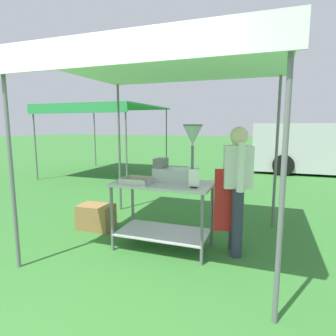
{
  "coord_description": "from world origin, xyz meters",
  "views": [
    {
      "loc": [
        1.5,
        -2.05,
        1.63
      ],
      "look_at": [
        0.22,
        1.51,
        1.05
      ],
      "focal_mm": 30.19,
      "sensor_mm": 36.0,
      "label": 1
    }
  ],
  "objects_px": {
    "donut_fryer": "(180,162)",
    "menu_sign": "(194,180)",
    "donut_tray": "(137,181)",
    "van_silver": "(334,148)",
    "donut_cart": "(163,201)",
    "stall_canopy": "(165,68)",
    "neighbour_tent": "(105,108)",
    "supply_crate": "(96,217)",
    "vendor": "(237,184)"
  },
  "relations": [
    {
      "from": "vendor",
      "to": "van_silver",
      "type": "xyz_separation_m",
      "value": [
        2.42,
        7.28,
        -0.03
      ]
    },
    {
      "from": "stall_canopy",
      "to": "donut_tray",
      "type": "distance_m",
      "value": 1.47
    },
    {
      "from": "donut_tray",
      "to": "van_silver",
      "type": "relative_size",
      "value": 0.07
    },
    {
      "from": "donut_fryer",
      "to": "vendor",
      "type": "relative_size",
      "value": 0.46
    },
    {
      "from": "vendor",
      "to": "supply_crate",
      "type": "height_order",
      "value": "vendor"
    },
    {
      "from": "menu_sign",
      "to": "donut_fryer",
      "type": "bearing_deg",
      "value": 133.91
    },
    {
      "from": "stall_canopy",
      "to": "donut_tray",
      "type": "relative_size",
      "value": 7.61
    },
    {
      "from": "supply_crate",
      "to": "vendor",
      "type": "bearing_deg",
      "value": -3.54
    },
    {
      "from": "menu_sign",
      "to": "vendor",
      "type": "distance_m",
      "value": 0.58
    },
    {
      "from": "neighbour_tent",
      "to": "donut_fryer",
      "type": "bearing_deg",
      "value": -49.32
    },
    {
      "from": "donut_cart",
      "to": "neighbour_tent",
      "type": "distance_m",
      "value": 6.19
    },
    {
      "from": "stall_canopy",
      "to": "donut_fryer",
      "type": "height_order",
      "value": "stall_canopy"
    },
    {
      "from": "van_silver",
      "to": "vendor",
      "type": "bearing_deg",
      "value": -108.39
    },
    {
      "from": "stall_canopy",
      "to": "neighbour_tent",
      "type": "xyz_separation_m",
      "value": [
        -3.75,
        4.59,
        -0.17
      ]
    },
    {
      "from": "donut_cart",
      "to": "vendor",
      "type": "height_order",
      "value": "vendor"
    },
    {
      "from": "stall_canopy",
      "to": "van_silver",
      "type": "bearing_deg",
      "value": 65.55
    },
    {
      "from": "stall_canopy",
      "to": "supply_crate",
      "type": "height_order",
      "value": "stall_canopy"
    },
    {
      "from": "neighbour_tent",
      "to": "van_silver",
      "type": "bearing_deg",
      "value": 21.25
    },
    {
      "from": "supply_crate",
      "to": "van_silver",
      "type": "bearing_deg",
      "value": 57.32
    },
    {
      "from": "vendor",
      "to": "van_silver",
      "type": "relative_size",
      "value": 0.31
    },
    {
      "from": "donut_cart",
      "to": "van_silver",
      "type": "height_order",
      "value": "van_silver"
    },
    {
      "from": "menu_sign",
      "to": "van_silver",
      "type": "relative_size",
      "value": 0.04
    },
    {
      "from": "donut_cart",
      "to": "van_silver",
      "type": "relative_size",
      "value": 0.25
    },
    {
      "from": "stall_canopy",
      "to": "van_silver",
      "type": "relative_size",
      "value": 0.57
    },
    {
      "from": "donut_fryer",
      "to": "van_silver",
      "type": "relative_size",
      "value": 0.14
    },
    {
      "from": "van_silver",
      "to": "neighbour_tent",
      "type": "height_order",
      "value": "neighbour_tent"
    },
    {
      "from": "neighbour_tent",
      "to": "donut_cart",
      "type": "bearing_deg",
      "value": -51.34
    },
    {
      "from": "menu_sign",
      "to": "stall_canopy",
      "type": "bearing_deg",
      "value": 149.06
    },
    {
      "from": "donut_fryer",
      "to": "supply_crate",
      "type": "relative_size",
      "value": 1.36
    },
    {
      "from": "menu_sign",
      "to": "van_silver",
      "type": "height_order",
      "value": "van_silver"
    },
    {
      "from": "stall_canopy",
      "to": "menu_sign",
      "type": "xyz_separation_m",
      "value": [
        0.46,
        -0.28,
        -1.35
      ]
    },
    {
      "from": "donut_tray",
      "to": "supply_crate",
      "type": "distance_m",
      "value": 1.27
    },
    {
      "from": "donut_fryer",
      "to": "stall_canopy",
      "type": "bearing_deg",
      "value": 178.87
    },
    {
      "from": "donut_cart",
      "to": "supply_crate",
      "type": "distance_m",
      "value": 1.35
    },
    {
      "from": "donut_tray",
      "to": "neighbour_tent",
      "type": "height_order",
      "value": "neighbour_tent"
    },
    {
      "from": "donut_cart",
      "to": "neighbour_tent",
      "type": "bearing_deg",
      "value": 128.66
    },
    {
      "from": "stall_canopy",
      "to": "vendor",
      "type": "xyz_separation_m",
      "value": [
        0.92,
        0.07,
        -1.43
      ]
    },
    {
      "from": "supply_crate",
      "to": "neighbour_tent",
      "type": "height_order",
      "value": "neighbour_tent"
    },
    {
      "from": "vendor",
      "to": "donut_fryer",
      "type": "bearing_deg",
      "value": -174.26
    },
    {
      "from": "stall_canopy",
      "to": "donut_tray",
      "type": "bearing_deg",
      "value": -140.88
    },
    {
      "from": "donut_cart",
      "to": "supply_crate",
      "type": "xyz_separation_m",
      "value": [
        -1.24,
        0.3,
        -0.44
      ]
    },
    {
      "from": "donut_tray",
      "to": "vendor",
      "type": "height_order",
      "value": "vendor"
    },
    {
      "from": "menu_sign",
      "to": "neighbour_tent",
      "type": "relative_size",
      "value": 0.07
    },
    {
      "from": "donut_fryer",
      "to": "menu_sign",
      "type": "relative_size",
      "value": 3.36
    },
    {
      "from": "donut_cart",
      "to": "donut_tray",
      "type": "distance_m",
      "value": 0.43
    },
    {
      "from": "neighbour_tent",
      "to": "stall_canopy",
      "type": "bearing_deg",
      "value": -50.75
    },
    {
      "from": "donut_cart",
      "to": "vendor",
      "type": "bearing_deg",
      "value": 10.24
    },
    {
      "from": "stall_canopy",
      "to": "van_silver",
      "type": "height_order",
      "value": "stall_canopy"
    },
    {
      "from": "donut_cart",
      "to": "donut_tray",
      "type": "bearing_deg",
      "value": -153.97
    },
    {
      "from": "van_silver",
      "to": "donut_cart",
      "type": "bearing_deg",
      "value": -114.17
    }
  ]
}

